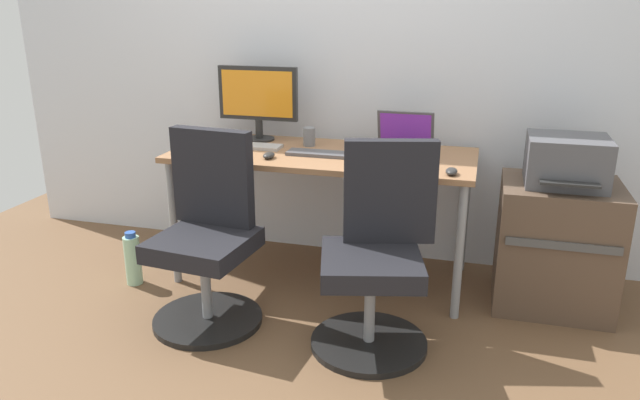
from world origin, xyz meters
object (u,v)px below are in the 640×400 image
object	(u,v)px
water_bottle_on_floor	(133,259)
coffee_mug	(375,156)
open_laptop	(403,144)
desktop_monitor	(258,98)
printer	(567,161)
office_chair_left	(208,238)
office_chair_right	(377,257)
side_cabinet	(555,245)

from	to	relation	value
water_bottle_on_floor	coffee_mug	bearing A→B (deg)	8.99
water_bottle_on_floor	open_laptop	world-z (taller)	open_laptop
desktop_monitor	open_laptop	size ratio (longest dim) A/B	1.55
printer	desktop_monitor	distance (m)	1.72
office_chair_left	coffee_mug	size ratio (longest dim) A/B	10.22
printer	water_bottle_on_floor	size ratio (longest dim) A/B	1.29
open_laptop	coffee_mug	xyz separation A→B (m)	(-0.10, -0.28, -0.01)
water_bottle_on_floor	coffee_mug	xyz separation A→B (m)	(1.32, 0.21, 0.64)
desktop_monitor	printer	bearing A→B (deg)	-7.04
office_chair_left	office_chair_right	size ratio (longest dim) A/B	1.00
printer	open_laptop	world-z (taller)	open_laptop
open_laptop	coffee_mug	world-z (taller)	open_laptop
office_chair_right	desktop_monitor	size ratio (longest dim) A/B	1.96
water_bottle_on_floor	desktop_monitor	world-z (taller)	desktop_monitor
office_chair_left	water_bottle_on_floor	bearing A→B (deg)	158.88
office_chair_right	printer	bearing A→B (deg)	36.44
side_cabinet	water_bottle_on_floor	xyz separation A→B (m)	(-2.24, -0.38, -0.18)
printer	open_laptop	size ratio (longest dim) A/B	1.29
coffee_mug	water_bottle_on_floor	bearing A→B (deg)	-171.01
side_cabinet	water_bottle_on_floor	size ratio (longest dim) A/B	2.12
side_cabinet	open_laptop	bearing A→B (deg)	172.61
side_cabinet	open_laptop	size ratio (longest dim) A/B	2.12
office_chair_left	desktop_monitor	xyz separation A→B (m)	(-0.03, 0.82, 0.56)
office_chair_right	printer	size ratio (longest dim) A/B	2.35
office_chair_right	open_laptop	size ratio (longest dim) A/B	3.03
office_chair_right	open_laptop	distance (m)	0.80
office_chair_right	coffee_mug	distance (m)	0.57
desktop_monitor	water_bottle_on_floor	bearing A→B (deg)	-133.09
open_laptop	printer	bearing A→B (deg)	-7.45
desktop_monitor	side_cabinet	bearing A→B (deg)	-7.01
office_chair_left	side_cabinet	xyz separation A→B (m)	(1.66, 0.61, -0.10)
desktop_monitor	coffee_mug	distance (m)	0.88
office_chair_left	open_laptop	distance (m)	1.16
office_chair_left	printer	world-z (taller)	office_chair_left
desktop_monitor	coffee_mug	world-z (taller)	desktop_monitor
office_chair_left	desktop_monitor	world-z (taller)	desktop_monitor
office_chair_right	open_laptop	xyz separation A→B (m)	(0.00, 0.72, 0.37)
coffee_mug	office_chair_left	bearing A→B (deg)	-149.47
office_chair_right	desktop_monitor	bearing A→B (deg)	136.79
open_laptop	side_cabinet	bearing A→B (deg)	-7.39
side_cabinet	coffee_mug	bearing A→B (deg)	-169.42
desktop_monitor	coffee_mug	size ratio (longest dim) A/B	5.22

